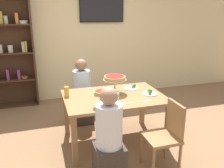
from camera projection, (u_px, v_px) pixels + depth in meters
ground_plane at (114, 141)px, 3.68m from camera, size 12.00×12.00×0.00m
rear_partition at (84, 35)px, 5.27m from camera, size 8.00×0.12×2.80m
dining_table at (114, 102)px, 3.48m from camera, size 1.43×1.00×0.74m
bookshelf at (5, 52)px, 4.73m from camera, size 1.10×0.30×2.21m
television at (102, 9)px, 5.13m from camera, size 0.97×0.05×0.54m
diner_near_left at (109, 142)px, 2.72m from camera, size 0.34×0.34×1.15m
diner_far_left at (82, 96)px, 4.16m from camera, size 0.34×0.34×1.15m
chair_near_right at (166, 133)px, 2.93m from camera, size 0.40×0.40×0.87m
deep_dish_pizza_stand at (115, 79)px, 3.51m from camera, size 0.35×0.35×0.26m
personal_pizza_stand at (101, 95)px, 3.03m from camera, size 0.21×0.21×0.22m
salad_plate_near_diner at (132, 88)px, 3.77m from camera, size 0.23×0.23×0.07m
salad_plate_far_diner at (150, 93)px, 3.52m from camera, size 0.22×0.22×0.07m
beer_glass_amber_tall at (67, 92)px, 3.41m from camera, size 0.07×0.07×0.15m
water_glass_clear_near at (117, 97)px, 3.25m from camera, size 0.06×0.06×0.11m
cutlery_fork_near at (146, 101)px, 3.25m from camera, size 0.18×0.07×0.00m
cutlery_knife_near at (66, 91)px, 3.64m from camera, size 0.18×0.06×0.00m
cutlery_fork_far at (127, 104)px, 3.16m from camera, size 0.18×0.04×0.00m
cutlery_knife_far at (91, 89)px, 3.76m from camera, size 0.18×0.02×0.00m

